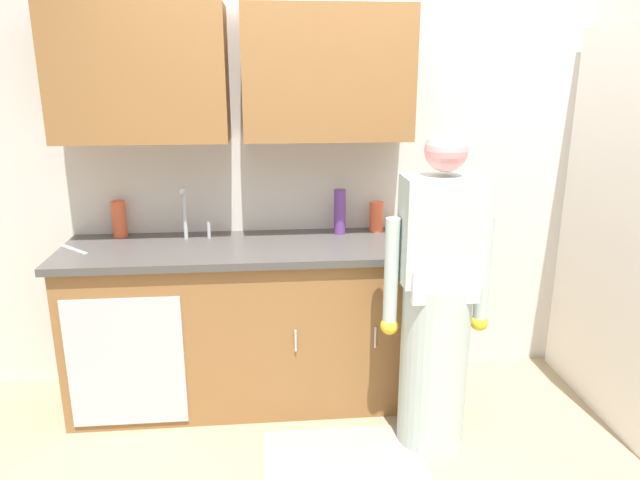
% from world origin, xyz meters
% --- Properties ---
extents(ground_plane, '(9.00, 9.00, 0.00)m').
position_xyz_m(ground_plane, '(0.00, 0.00, 0.00)').
color(ground_plane, '#998466').
extents(kitchen_wall_with_uppers, '(4.80, 0.44, 2.70)m').
position_xyz_m(kitchen_wall_with_uppers, '(-0.14, 0.99, 1.48)').
color(kitchen_wall_with_uppers, beige).
rests_on(kitchen_wall_with_uppers, ground).
extents(closet_door_panel, '(0.04, 1.10, 2.10)m').
position_xyz_m(closet_door_panel, '(1.45, 0.40, 1.05)').
color(closet_door_panel, silver).
rests_on(closet_door_panel, ground).
extents(counter_cabinet, '(1.90, 0.62, 0.90)m').
position_xyz_m(counter_cabinet, '(-0.55, 0.70, 0.45)').
color(counter_cabinet, brown).
rests_on(counter_cabinet, ground).
extents(countertop, '(1.96, 0.66, 0.04)m').
position_xyz_m(countertop, '(-0.55, 0.70, 0.92)').
color(countertop, '#474442').
rests_on(countertop, counter_cabinet).
extents(sink, '(0.50, 0.36, 0.35)m').
position_xyz_m(sink, '(-0.82, 0.71, 0.93)').
color(sink, '#B7BABF').
rests_on(sink, counter_cabinet).
extents(person_at_sink, '(0.55, 0.34, 1.62)m').
position_xyz_m(person_at_sink, '(0.42, 0.18, 0.69)').
color(person_at_sink, white).
rests_on(person_at_sink, ground).
extents(floor_mat, '(0.80, 0.50, 0.01)m').
position_xyz_m(floor_mat, '(-0.05, 0.05, 0.01)').
color(floor_mat, gray).
rests_on(floor_mat, ground).
extents(bottle_dish_liquid, '(0.07, 0.07, 0.26)m').
position_xyz_m(bottle_dish_liquid, '(0.03, 0.88, 1.07)').
color(bottle_dish_liquid, '#66388C').
rests_on(bottle_dish_liquid, countertop).
extents(bottle_soap, '(0.08, 0.08, 0.21)m').
position_xyz_m(bottle_soap, '(-1.25, 0.94, 1.05)').
color(bottle_soap, '#E05933').
rests_on(bottle_soap, countertop).
extents(bottle_water_short, '(0.08, 0.08, 0.18)m').
position_xyz_m(bottle_water_short, '(0.25, 0.92, 1.03)').
color(bottle_water_short, '#E05933').
rests_on(bottle_water_short, countertop).
extents(cup_by_sink, '(0.08, 0.08, 0.10)m').
position_xyz_m(cup_by_sink, '(0.29, 0.57, 0.99)').
color(cup_by_sink, '#B24C47').
rests_on(cup_by_sink, countertop).
extents(knife_on_counter, '(0.19, 0.19, 0.01)m').
position_xyz_m(knife_on_counter, '(-1.44, 0.69, 0.94)').
color(knife_on_counter, silver).
rests_on(knife_on_counter, countertop).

